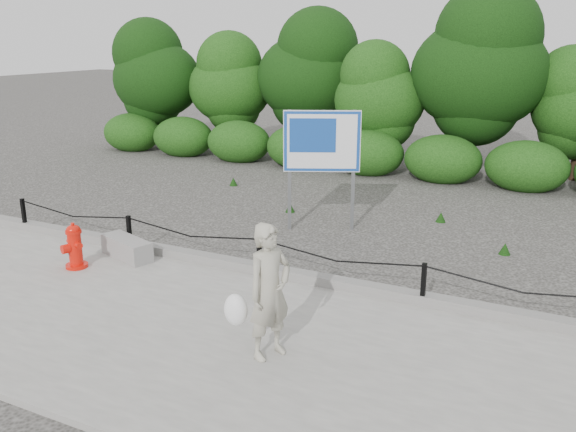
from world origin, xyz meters
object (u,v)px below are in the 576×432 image
(pedestrian, at_px, (267,293))
(advertising_sign, at_px, (322,147))
(fire_hydrant, at_px, (74,246))
(concrete_block, at_px, (127,248))

(pedestrian, distance_m, advertising_sign, 5.03)
(pedestrian, relative_size, advertising_sign, 0.69)
(fire_hydrant, bearing_deg, pedestrian, 5.96)
(fire_hydrant, height_order, advertising_sign, advertising_sign)
(fire_hydrant, height_order, pedestrian, pedestrian)
(pedestrian, bearing_deg, fire_hydrant, 97.37)
(concrete_block, bearing_deg, pedestrian, -26.54)
(fire_hydrant, relative_size, advertising_sign, 0.32)
(fire_hydrant, distance_m, concrete_block, 0.84)
(advertising_sign, bearing_deg, concrete_block, -150.01)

